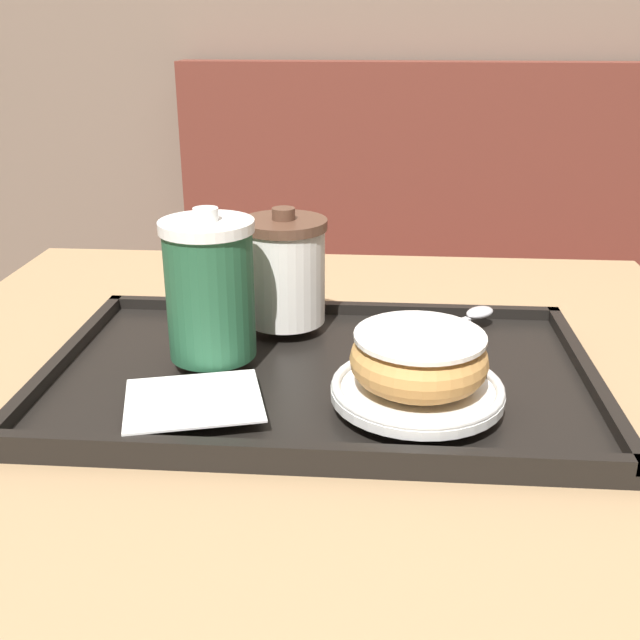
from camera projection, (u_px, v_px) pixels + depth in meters
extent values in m
cube|color=brown|center=(447.00, 438.00, 1.64)|extent=(1.18, 0.44, 0.45)
cube|color=brown|center=(455.00, 195.00, 1.62)|extent=(1.18, 0.08, 0.55)
cube|color=tan|center=(306.00, 409.00, 0.69)|extent=(0.86, 0.89, 0.03)
cube|color=black|center=(320.00, 377.00, 0.71)|extent=(0.51, 0.32, 0.01)
cube|color=black|center=(305.00, 452.00, 0.56)|extent=(0.51, 0.01, 0.01)
cube|color=black|center=(330.00, 308.00, 0.85)|extent=(0.51, 0.01, 0.01)
cube|color=black|center=(64.00, 357.00, 0.72)|extent=(0.01, 0.32, 0.01)
cube|color=black|center=(589.00, 374.00, 0.69)|extent=(0.01, 0.32, 0.01)
cube|color=white|center=(194.00, 400.00, 0.62)|extent=(0.13, 0.12, 0.00)
cylinder|color=#235638|center=(210.00, 295.00, 0.69)|extent=(0.08, 0.08, 0.12)
cylinder|color=white|center=(206.00, 226.00, 0.67)|extent=(0.09, 0.09, 0.01)
cylinder|color=white|center=(206.00, 214.00, 0.66)|extent=(0.02, 0.02, 0.01)
cylinder|color=white|center=(285.00, 275.00, 0.78)|extent=(0.08, 0.08, 0.10)
cylinder|color=brown|center=(284.00, 224.00, 0.76)|extent=(0.09, 0.09, 0.01)
cylinder|color=brown|center=(283.00, 214.00, 0.75)|extent=(0.02, 0.02, 0.01)
cylinder|color=white|center=(417.00, 392.00, 0.63)|extent=(0.15, 0.15, 0.01)
torus|color=white|center=(417.00, 386.00, 0.63)|extent=(0.15, 0.15, 0.01)
torus|color=tan|center=(419.00, 360.00, 0.62)|extent=(0.12, 0.12, 0.04)
cylinder|color=white|center=(420.00, 336.00, 0.61)|extent=(0.11, 0.11, 0.00)
ellipsoid|color=silver|center=(480.00, 312.00, 0.80)|extent=(0.04, 0.04, 0.01)
cube|color=silver|center=(435.00, 330.00, 0.76)|extent=(0.08, 0.07, 0.00)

